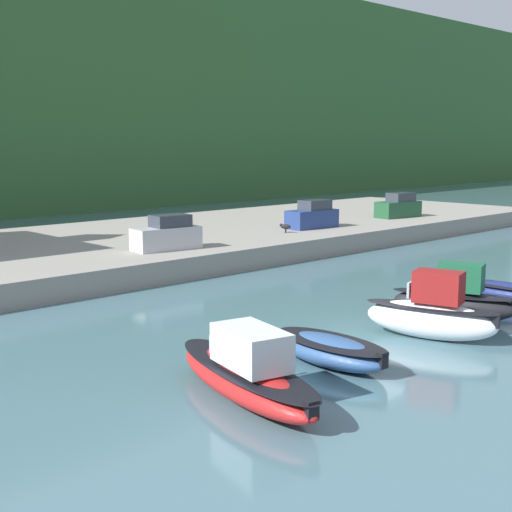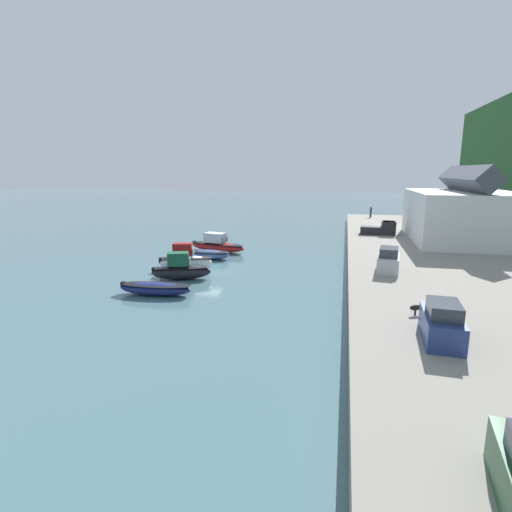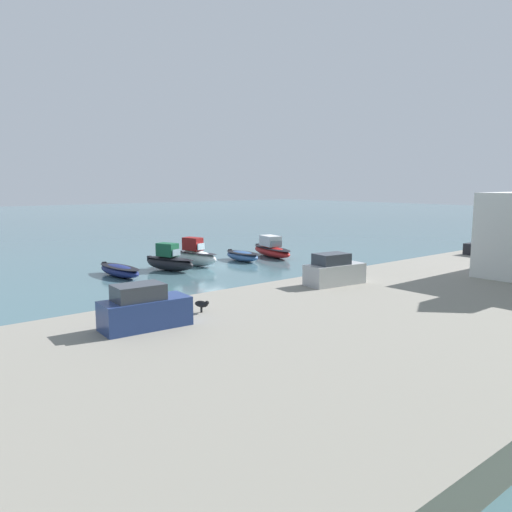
{
  "view_description": "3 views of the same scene",
  "coord_description": "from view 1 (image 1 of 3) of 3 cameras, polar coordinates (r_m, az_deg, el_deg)",
  "views": [
    {
      "loc": [
        -23.92,
        -17.75,
        8.04
      ],
      "look_at": [
        -0.58,
        6.64,
        2.59
      ],
      "focal_mm": 50.0,
      "sensor_mm": 36.0,
      "label": 1
    },
    {
      "loc": [
        38.71,
        13.73,
        10.16
      ],
      "look_at": [
        -1.18,
        4.85,
        1.4
      ],
      "focal_mm": 28.0,
      "sensor_mm": 36.0,
      "label": 2
    },
    {
      "loc": [
        27.94,
        40.25,
        8.22
      ],
      "look_at": [
        -2.83,
        3.02,
        1.22
      ],
      "focal_mm": 35.0,
      "sensor_mm": 36.0,
      "label": 3
    }
  ],
  "objects": [
    {
      "name": "ground_plane",
      "position": [
        30.85,
        9.4,
        -6.06
      ],
      "size": [
        320.0,
        320.0,
        0.0
      ],
      "primitive_type": "plane",
      "color": "#476B75"
    },
    {
      "name": "quay_promenade",
      "position": [
        49.21,
        -14.13,
        0.3
      ],
      "size": [
        91.29,
        20.71,
        1.38
      ],
      "color": "gray",
      "rests_on": "ground_plane"
    },
    {
      "name": "moored_boat_0",
      "position": [
        22.61,
        -0.77,
        -9.37
      ],
      "size": [
        3.77,
        7.99,
        2.37
      ],
      "rotation": [
        0.0,
        0.0,
        -0.23
      ],
      "color": "red",
      "rests_on": "ground_plane"
    },
    {
      "name": "moored_boat_1",
      "position": [
        26.13,
        6.0,
        -7.49
      ],
      "size": [
        2.35,
        5.12,
        1.06
      ],
      "rotation": [
        0.0,
        0.0,
        -0.04
      ],
      "color": "#33568E",
      "rests_on": "ground_plane"
    },
    {
      "name": "moored_boat_2",
      "position": [
        30.11,
        13.9,
        -4.51
      ],
      "size": [
        3.03,
        5.78,
        2.85
      ],
      "rotation": [
        0.0,
        0.0,
        0.28
      ],
      "color": "white",
      "rests_on": "ground_plane"
    },
    {
      "name": "moored_boat_3",
      "position": [
        33.55,
        15.63,
        -3.35
      ],
      "size": [
        3.39,
        5.84,
        2.63
      ],
      "rotation": [
        0.0,
        0.0,
        0.34
      ],
      "color": "black",
      "rests_on": "ground_plane"
    },
    {
      "name": "moored_boat_4",
      "position": [
        37.85,
        19.71,
        -2.77
      ],
      "size": [
        2.27,
        6.31,
        1.04
      ],
      "rotation": [
        0.0,
        0.0,
        0.07
      ],
      "color": "navy",
      "rests_on": "ground_plane"
    },
    {
      "name": "parked_car_0",
      "position": [
        64.4,
        11.34,
        3.88
      ],
      "size": [
        4.41,
        2.35,
        2.16
      ],
      "rotation": [
        0.0,
        0.0,
        1.43
      ],
      "color": "#1E4C2D",
      "rests_on": "quay_promenade"
    },
    {
      "name": "parked_car_1",
      "position": [
        44.52,
        -7.13,
        1.69
      ],
      "size": [
        4.39,
        2.3,
        2.16
      ],
      "rotation": [
        0.0,
        0.0,
        1.45
      ],
      "color": "#B7B7BC",
      "rests_on": "quay_promenade"
    },
    {
      "name": "parked_car_2",
      "position": [
        55.51,
        4.54,
        3.21
      ],
      "size": [
        4.31,
        2.08,
        2.16
      ],
      "rotation": [
        0.0,
        0.0,
        1.5
      ],
      "color": "navy",
      "rests_on": "quay_promenade"
    },
    {
      "name": "dog_on_quay",
      "position": [
        52.41,
        2.35,
        2.37
      ],
      "size": [
        0.61,
        0.86,
        0.68
      ],
      "rotation": [
        0.0,
        0.0,
        0.43
      ],
      "color": "black",
      "rests_on": "quay_promenade"
    }
  ]
}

